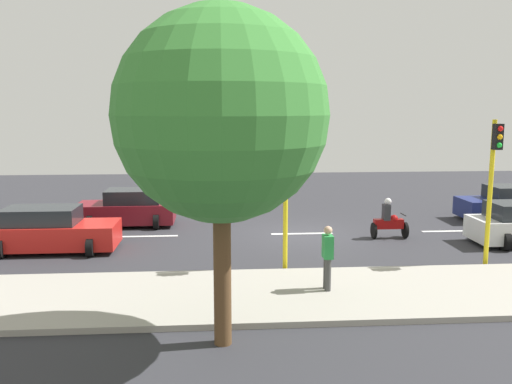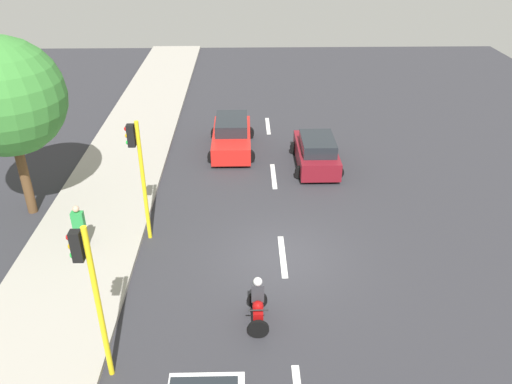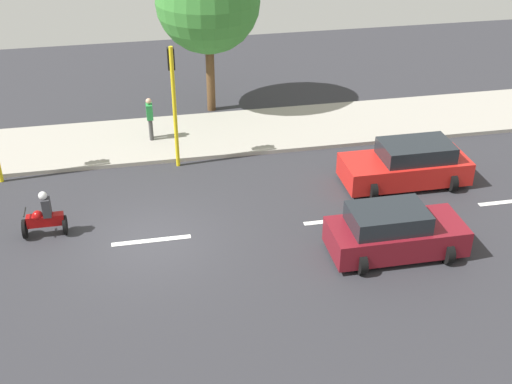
% 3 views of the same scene
% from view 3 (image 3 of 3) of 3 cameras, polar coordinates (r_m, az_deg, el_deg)
% --- Properties ---
extents(ground_plane, '(40.00, 60.00, 0.10)m').
position_cam_3_polar(ground_plane, '(20.81, -8.84, -4.21)').
color(ground_plane, '#2D2D33').
extents(sidewalk, '(4.00, 60.00, 0.15)m').
position_cam_3_polar(sidewalk, '(26.85, -9.78, 4.34)').
color(sidewalk, '#9E998E').
rests_on(sidewalk, ground).
extents(lane_stripe_far_north, '(0.20, 2.40, 0.01)m').
position_cam_3_polar(lane_stripe_far_north, '(24.07, 20.89, -0.74)').
color(lane_stripe_far_north, white).
rests_on(lane_stripe_far_north, ground).
extents(lane_stripe_north, '(0.20, 2.40, 0.01)m').
position_cam_3_polar(lane_stripe_north, '(21.67, 7.15, -2.37)').
color(lane_stripe_north, white).
rests_on(lane_stripe_north, ground).
extents(lane_stripe_mid, '(0.20, 2.40, 0.01)m').
position_cam_3_polar(lane_stripe_mid, '(20.78, -8.85, -4.08)').
color(lane_stripe_mid, white).
rests_on(lane_stripe_mid, ground).
extents(car_red, '(2.23, 4.33, 1.52)m').
position_cam_3_polar(car_red, '(23.85, 12.67, 2.27)').
color(car_red, red).
rests_on(car_red, ground).
extents(car_maroon, '(2.16, 3.95, 1.52)m').
position_cam_3_polar(car_maroon, '(20.04, 11.62, -3.37)').
color(car_maroon, maroon).
rests_on(car_maroon, ground).
extents(motorcycle, '(0.60, 1.30, 1.53)m').
position_cam_3_polar(motorcycle, '(21.44, -17.50, -2.06)').
color(motorcycle, black).
rests_on(motorcycle, ground).
extents(pedestrian_near_signal, '(0.40, 0.24, 1.69)m').
position_cam_3_polar(pedestrian_near_signal, '(26.37, -8.98, 6.27)').
color(pedestrian_near_signal, '#3F3F3F').
rests_on(pedestrian_near_signal, sidewalk).
extents(traffic_light_midblock, '(0.49, 0.24, 4.50)m').
position_cam_3_polar(traffic_light_midblock, '(23.78, -7.04, 8.61)').
color(traffic_light_midblock, yellow).
rests_on(traffic_light_midblock, ground).
extents(street_tree_center, '(4.22, 4.22, 6.81)m').
position_cam_3_polar(street_tree_center, '(27.99, -4.11, 15.83)').
color(street_tree_center, brown).
rests_on(street_tree_center, ground).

